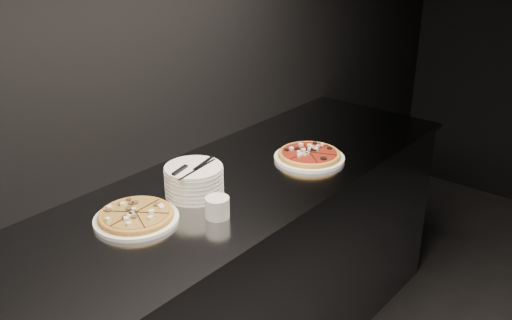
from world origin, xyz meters
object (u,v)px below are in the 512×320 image
Objects in this scene: counter at (233,278)px; pizza_tomato at (309,155)px; plate_stack at (194,180)px; ramekin at (217,207)px; cutlery at (192,168)px; pizza_mushroom at (136,216)px.

pizza_tomato is (0.10, 0.40, 0.48)m from counter.
plate_stack is (-0.15, -0.56, 0.04)m from pizza_tomato.
counter is 0.57m from ramekin.
cutlery is at bearing -101.75° from counter.
pizza_tomato is at bearing 75.48° from counter.
cutlery is (0.02, 0.26, 0.10)m from pizza_mushroom.
pizza_tomato is at bearing 79.26° from pizza_mushroom.
pizza_mushroom is 4.05× the size of ramekin.
cutlery reaches higher than pizza_mushroom.
ramekin reaches higher than counter.
pizza_tomato is 0.58m from plate_stack.
counter is at bearing 82.81° from pizza_mushroom.
counter is at bearing -104.52° from pizza_tomato.
plate_stack is (0.01, 0.28, 0.04)m from pizza_mushroom.
ramekin is (0.20, 0.20, 0.02)m from pizza_mushroom.
plate_stack reaches higher than pizza_mushroom.
cutlery reaches higher than pizza_tomato.
counter is 0.61m from cutlery.
cutlery reaches higher than ramekin.
pizza_mushroom is (-0.06, -0.44, 0.48)m from counter.
ramekin is (0.19, -0.07, -0.02)m from plate_stack.
ramekin reaches higher than pizza_mushroom.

